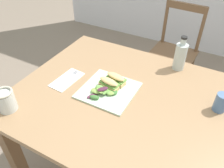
{
  "coord_description": "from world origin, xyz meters",
  "views": [
    {
      "loc": [
        0.41,
        -0.92,
        1.56
      ],
      "look_at": [
        -0.07,
        -0.05,
        0.76
      ],
      "focal_mm": 36.39,
      "sensor_mm": 36.0,
      "label": 1
    }
  ],
  "objects_px": {
    "bottle_cold_brew": "(180,58)",
    "fork_on_napkin": "(69,78)",
    "dining_table": "(120,111)",
    "mason_jar_iced_tea": "(6,101)",
    "sandwich_half_front": "(109,83)",
    "cup_extra_side": "(221,103)",
    "chair_wooden_far": "(174,52)",
    "plate_lunch": "(109,90)",
    "sandwich_half_back": "(116,79)"
  },
  "relations": [
    {
      "from": "bottle_cold_brew",
      "to": "fork_on_napkin",
      "type": "bearing_deg",
      "value": -142.49
    },
    {
      "from": "dining_table",
      "to": "mason_jar_iced_tea",
      "type": "distance_m",
      "value": 0.6
    },
    {
      "from": "sandwich_half_front",
      "to": "cup_extra_side",
      "type": "height_order",
      "value": "cup_extra_side"
    },
    {
      "from": "dining_table",
      "to": "bottle_cold_brew",
      "type": "distance_m",
      "value": 0.49
    },
    {
      "from": "chair_wooden_far",
      "to": "fork_on_napkin",
      "type": "bearing_deg",
      "value": -108.27
    },
    {
      "from": "fork_on_napkin",
      "to": "bottle_cold_brew",
      "type": "height_order",
      "value": "bottle_cold_brew"
    },
    {
      "from": "fork_on_napkin",
      "to": "chair_wooden_far",
      "type": "bearing_deg",
      "value": 71.73
    },
    {
      "from": "plate_lunch",
      "to": "fork_on_napkin",
      "type": "height_order",
      "value": "plate_lunch"
    },
    {
      "from": "sandwich_half_back",
      "to": "bottle_cold_brew",
      "type": "xyz_separation_m",
      "value": [
        0.27,
        0.33,
        0.04
      ]
    },
    {
      "from": "cup_extra_side",
      "to": "plate_lunch",
      "type": "bearing_deg",
      "value": -166.29
    },
    {
      "from": "sandwich_half_back",
      "to": "bottle_cold_brew",
      "type": "bearing_deg",
      "value": 50.5
    },
    {
      "from": "sandwich_half_front",
      "to": "cup_extra_side",
      "type": "bearing_deg",
      "value": 12.01
    },
    {
      "from": "sandwich_half_front",
      "to": "mason_jar_iced_tea",
      "type": "height_order",
      "value": "mason_jar_iced_tea"
    },
    {
      "from": "dining_table",
      "to": "chair_wooden_far",
      "type": "distance_m",
      "value": 1.08
    },
    {
      "from": "plate_lunch",
      "to": "mason_jar_iced_tea",
      "type": "relative_size",
      "value": 2.51
    },
    {
      "from": "fork_on_napkin",
      "to": "plate_lunch",
      "type": "bearing_deg",
      "value": 2.84
    },
    {
      "from": "dining_table",
      "to": "plate_lunch",
      "type": "xyz_separation_m",
      "value": [
        -0.07,
        -0.0,
        0.13
      ]
    },
    {
      "from": "fork_on_napkin",
      "to": "mason_jar_iced_tea",
      "type": "xyz_separation_m",
      "value": [
        -0.11,
        -0.35,
        0.05
      ]
    },
    {
      "from": "sandwich_half_front",
      "to": "fork_on_napkin",
      "type": "relative_size",
      "value": 0.66
    },
    {
      "from": "sandwich_half_front",
      "to": "cup_extra_side",
      "type": "xyz_separation_m",
      "value": [
        0.56,
        0.12,
        0.01
      ]
    },
    {
      "from": "dining_table",
      "to": "chair_wooden_far",
      "type": "xyz_separation_m",
      "value": [
        0.03,
        1.07,
        -0.17
      ]
    },
    {
      "from": "sandwich_half_back",
      "to": "plate_lunch",
      "type": "bearing_deg",
      "value": -95.12
    },
    {
      "from": "chair_wooden_far",
      "to": "plate_lunch",
      "type": "height_order",
      "value": "chair_wooden_far"
    },
    {
      "from": "plate_lunch",
      "to": "fork_on_napkin",
      "type": "relative_size",
      "value": 1.55
    },
    {
      "from": "dining_table",
      "to": "sandwich_half_back",
      "type": "bearing_deg",
      "value": 132.73
    },
    {
      "from": "chair_wooden_far",
      "to": "sandwich_half_front",
      "type": "distance_m",
      "value": 1.11
    },
    {
      "from": "chair_wooden_far",
      "to": "plate_lunch",
      "type": "xyz_separation_m",
      "value": [
        -0.1,
        -1.07,
        0.3
      ]
    },
    {
      "from": "sandwich_half_back",
      "to": "mason_jar_iced_tea",
      "type": "relative_size",
      "value": 1.07
    },
    {
      "from": "sandwich_half_back",
      "to": "fork_on_napkin",
      "type": "relative_size",
      "value": 0.66
    },
    {
      "from": "mason_jar_iced_tea",
      "to": "fork_on_napkin",
      "type": "bearing_deg",
      "value": 71.95
    },
    {
      "from": "dining_table",
      "to": "mason_jar_iced_tea",
      "type": "height_order",
      "value": "mason_jar_iced_tea"
    },
    {
      "from": "bottle_cold_brew",
      "to": "cup_extra_side",
      "type": "relative_size",
      "value": 2.21
    },
    {
      "from": "sandwich_half_front",
      "to": "fork_on_napkin",
      "type": "xyz_separation_m",
      "value": [
        -0.25,
        -0.03,
        -0.03
      ]
    },
    {
      "from": "dining_table",
      "to": "bottle_cold_brew",
      "type": "height_order",
      "value": "bottle_cold_brew"
    },
    {
      "from": "sandwich_half_front",
      "to": "bottle_cold_brew",
      "type": "xyz_separation_m",
      "value": [
        0.28,
        0.38,
        0.04
      ]
    },
    {
      "from": "plate_lunch",
      "to": "sandwich_half_back",
      "type": "height_order",
      "value": "sandwich_half_back"
    },
    {
      "from": "dining_table",
      "to": "chair_wooden_far",
      "type": "bearing_deg",
      "value": 88.52
    },
    {
      "from": "mason_jar_iced_tea",
      "to": "cup_extra_side",
      "type": "xyz_separation_m",
      "value": [
        0.93,
        0.5,
        -0.0
      ]
    },
    {
      "from": "mason_jar_iced_tea",
      "to": "cup_extra_side",
      "type": "height_order",
      "value": "mason_jar_iced_tea"
    },
    {
      "from": "sandwich_half_back",
      "to": "cup_extra_side",
      "type": "distance_m",
      "value": 0.55
    },
    {
      "from": "bottle_cold_brew",
      "to": "mason_jar_iced_tea",
      "type": "relative_size",
      "value": 1.9
    },
    {
      "from": "sandwich_half_front",
      "to": "mason_jar_iced_tea",
      "type": "bearing_deg",
      "value": -134.25
    },
    {
      "from": "sandwich_half_back",
      "to": "fork_on_napkin",
      "type": "distance_m",
      "value": 0.28
    },
    {
      "from": "sandwich_half_back",
      "to": "bottle_cold_brew",
      "type": "relative_size",
      "value": 0.57
    },
    {
      "from": "chair_wooden_far",
      "to": "sandwich_half_front",
      "type": "bearing_deg",
      "value": -95.65
    },
    {
      "from": "chair_wooden_far",
      "to": "fork_on_napkin",
      "type": "relative_size",
      "value": 4.68
    },
    {
      "from": "sandwich_half_back",
      "to": "bottle_cold_brew",
      "type": "distance_m",
      "value": 0.42
    },
    {
      "from": "cup_extra_side",
      "to": "sandwich_half_back",
      "type": "bearing_deg",
      "value": -173.47
    },
    {
      "from": "sandwich_half_back",
      "to": "dining_table",
      "type": "bearing_deg",
      "value": -47.27
    },
    {
      "from": "plate_lunch",
      "to": "fork_on_napkin",
      "type": "bearing_deg",
      "value": -177.16
    }
  ]
}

